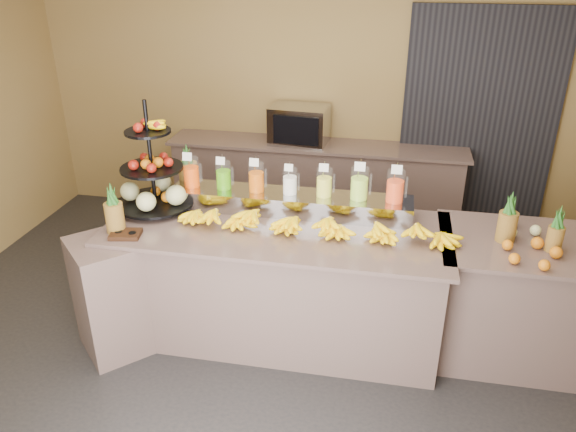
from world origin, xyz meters
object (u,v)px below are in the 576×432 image
(banana_heap, at_px, (312,221))
(oven_warmer, at_px, (299,125))
(fruit_stand, at_px, (158,182))
(right_fruit_pile, at_px, (529,243))
(condiment_caddy, at_px, (126,234))
(pitcher_tray, at_px, (290,202))

(banana_heap, distance_m, oven_warmer, 2.02)
(banana_heap, relative_size, fruit_stand, 2.37)
(right_fruit_pile, relative_size, oven_warmer, 0.70)
(fruit_stand, xyz_separation_m, right_fruit_pile, (2.68, -0.18, -0.15))
(banana_heap, relative_size, oven_warmer, 3.51)
(condiment_caddy, bearing_deg, right_fruit_pile, 6.44)
(condiment_caddy, bearing_deg, fruit_stand, 83.24)
(right_fruit_pile, bearing_deg, banana_heap, 179.45)
(fruit_stand, relative_size, oven_warmer, 1.48)
(pitcher_tray, relative_size, banana_heap, 0.91)
(condiment_caddy, xyz_separation_m, right_fruit_pile, (2.74, 0.31, 0.05))
(right_fruit_pile, bearing_deg, oven_warmer, 133.72)
(condiment_caddy, bearing_deg, banana_heap, 14.25)
(right_fruit_pile, bearing_deg, condiment_caddy, -173.56)
(condiment_caddy, bearing_deg, oven_warmer, 69.94)
(fruit_stand, height_order, oven_warmer, fruit_stand)
(right_fruit_pile, bearing_deg, pitcher_tray, 169.31)
(condiment_caddy, relative_size, oven_warmer, 0.36)
(oven_warmer, bearing_deg, fruit_stand, -108.96)
(pitcher_tray, height_order, oven_warmer, oven_warmer)
(oven_warmer, bearing_deg, banana_heap, -73.16)
(pitcher_tray, distance_m, right_fruit_pile, 1.71)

